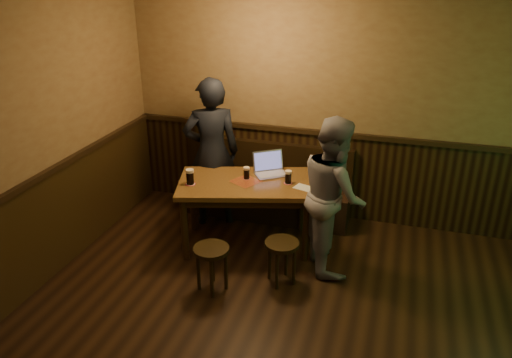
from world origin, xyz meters
The scene contains 12 objects.
room centered at (0.00, 0.22, 1.20)m, with size 5.04×6.04×2.84m.
bench centered at (-0.69, 2.75, 0.31)m, with size 2.20×0.50×0.95m.
pub_table centered at (-0.69, 1.96, 0.70)m, with size 1.69×1.24×0.81m.
stool_left centered at (-0.75, 1.01, 0.39)m, with size 0.46×0.46×0.49m.
stool_right centered at (-0.11, 1.33, 0.38)m, with size 0.39×0.39×0.48m.
pint_left centered at (-1.26, 1.71, 0.90)m, with size 0.12×0.12×0.18m.
pint_mid centered at (-0.71, 2.03, 0.88)m, with size 0.09×0.09×0.15m.
pint_right centered at (-0.23, 2.05, 0.88)m, with size 0.10×0.10×0.15m.
laptop centered at (-0.50, 2.26, 0.87)m, with size 0.46×0.44×0.25m.
menu centered at (-0.02, 1.98, 0.81)m, with size 0.22×0.15×0.00m, color silver.
person_suit centered at (-1.26, 2.37, 0.94)m, with size 0.68×0.45×1.87m, color black.
person_grey centered at (0.32, 1.83, 0.84)m, with size 0.82×0.64×1.69m, color gray.
Camera 1 is at (0.91, -2.91, 3.11)m, focal length 35.00 mm.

